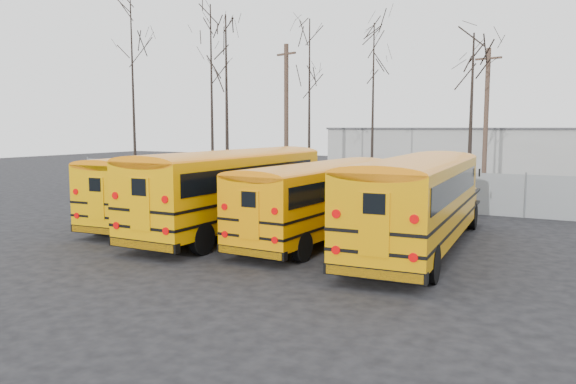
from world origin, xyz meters
The scene contains 15 objects.
ground centered at (0.00, 0.00, 0.00)m, with size 120.00×120.00×0.00m, color black.
fence centered at (0.00, 12.00, 1.00)m, with size 40.00×0.04×2.00m, color gray.
distant_building centered at (2.00, 32.00, 2.00)m, with size 22.00×8.00×4.00m, color #A9AAA5.
bus_a centered at (-5.41, 3.50, 1.78)m, with size 3.22×11.00×3.04m.
bus_b centered at (-1.75, 2.65, 1.95)m, with size 2.83×11.93×3.33m.
bus_c centered at (1.82, 2.92, 1.71)m, with size 2.85×10.55×2.93m.
bus_d centered at (5.50, 2.66, 1.91)m, with size 3.31×11.77×3.26m.
utility_pole_left centered at (-7.14, 17.04, 4.89)m, with size 1.64×0.67×9.51m.
utility_pole_right centered at (5.19, 18.34, 4.42)m, with size 1.51×0.48×8.61m.
tree_0 centered at (-17.07, 13.52, 6.30)m, with size 0.26×0.26×12.59m, color black.
tree_1 centered at (-13.31, 17.36, 6.34)m, with size 0.26×0.26×12.69m, color black.
tree_2 centered at (-9.46, 13.55, 5.49)m, with size 0.26×0.26×10.98m, color black.
tree_3 centered at (-5.51, 17.14, 5.49)m, with size 0.26×0.26×10.98m, color black.
tree_4 centered at (-1.40, 17.65, 5.23)m, with size 0.26×0.26×10.46m, color black.
tree_5 centered at (4.91, 15.16, 4.51)m, with size 0.26×0.26×9.02m, color black.
Camera 1 is at (10.34, -15.69, 4.15)m, focal length 35.00 mm.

